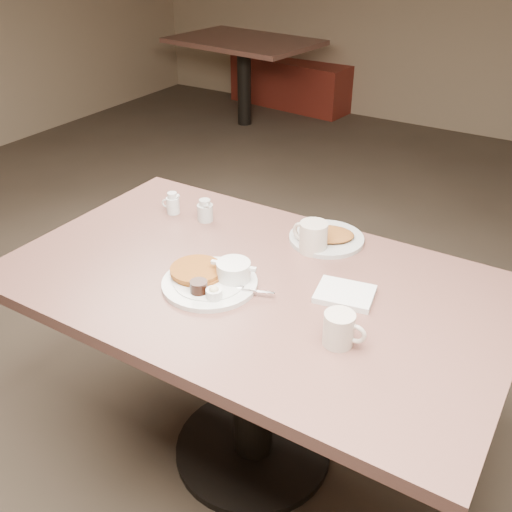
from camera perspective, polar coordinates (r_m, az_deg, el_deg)
The scene contains 10 objects.
room at distance 1.48m, azimuth -0.43°, elevation 19.26°, with size 7.04×8.04×2.84m.
diner_table at distance 1.83m, azimuth -0.33°, elevation -6.73°, with size 1.50×0.90×0.75m.
main_plate at distance 1.70m, azimuth -4.31°, elevation -2.15°, with size 0.37×0.34×0.07m.
coffee_mug_near at distance 1.48m, azimuth 8.25°, elevation -7.11°, with size 0.12×0.09×0.09m.
napkin at distance 1.67m, azimuth 8.74°, elevation -3.72°, with size 0.18×0.16×0.02m.
coffee_mug_far at distance 1.86m, azimuth 5.58°, elevation 1.90°, with size 0.14×0.11×0.10m.
creamer_left at distance 2.13m, azimuth -8.21°, elevation 5.12°, with size 0.07×0.05×0.08m.
creamer_right at distance 2.06m, azimuth -5.04°, elevation 4.45°, with size 0.07×0.07×0.08m.
hash_plate at distance 1.94m, azimuth 6.96°, elevation 1.87°, with size 0.33×0.33×0.04m.
booth_back_left at distance 5.99m, azimuth 3.56°, elevation 18.35°, with size 1.39×1.58×1.12m.
Camera 1 is at (0.77, -1.23, 1.70)m, focal length 40.64 mm.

